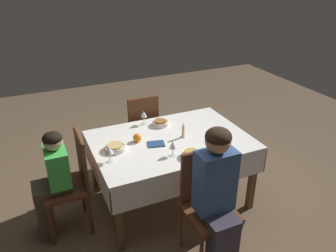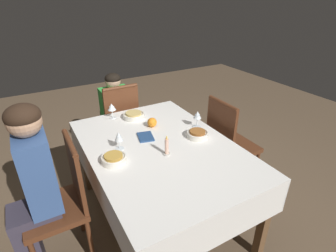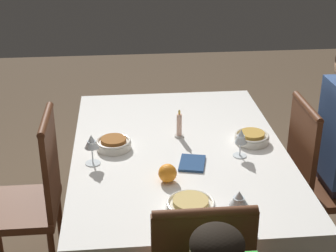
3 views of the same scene
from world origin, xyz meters
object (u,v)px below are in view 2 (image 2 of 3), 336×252
chair_north (63,199)px  wine_glass_south (197,116)px  wine_glass_north (119,137)px  napkin_red_folded (146,137)px  candle_centerpiece (167,148)px  wine_glass_east (112,107)px  orange_fruit (152,122)px  bowl_south (197,134)px  person_child_green (114,112)px  chair_east (120,120)px  person_adult_denim (33,186)px  bowl_east (134,115)px  dining_table (160,155)px  bowl_north (114,158)px  chair_south (228,142)px

chair_north → wine_glass_south: 1.21m
wine_glass_north → napkin_red_folded: wine_glass_north is taller
chair_north → wine_glass_south: (0.10, -1.16, 0.31)m
wine_glass_south → candle_centerpiece: bearing=119.5°
wine_glass_east → orange_fruit: bearing=-144.4°
wine_glass_east → bowl_south: wine_glass_east is taller
person_child_green → chair_east: bearing=90.0°
person_child_green → wine_glass_south: 1.13m
person_adult_denim → napkin_red_folded: person_adult_denim is taller
bowl_east → bowl_south: 0.66m
napkin_red_folded → dining_table: bearing=-165.7°
person_child_green → person_adult_denim: bearing=51.2°
wine_glass_north → dining_table: bearing=-110.9°
person_child_green → bowl_east: 0.61m
wine_glass_east → chair_north: bearing=137.1°
dining_table → person_child_green: size_ratio=1.48×
candle_centerpiece → chair_east: bearing=-1.5°
bowl_north → wine_glass_south: (0.15, -0.80, 0.08)m
person_child_green → bowl_north: (-1.17, 0.39, 0.19)m
wine_glass_north → orange_fruit: size_ratio=1.73×
person_child_green → wine_glass_east: bearing=71.3°
chair_south → candle_centerpiece: (-0.18, 0.75, 0.26)m
dining_table → orange_fruit: bearing=-15.5°
chair_east → bowl_south: (-1.00, -0.31, 0.23)m
person_adult_denim → napkin_red_folded: bearing=100.4°
person_adult_denim → napkin_red_folded: (0.15, -0.85, 0.04)m
wine_glass_north → chair_east: bearing=-19.0°
chair_north → chair_south: same height
chair_north → chair_south: (0.03, -1.48, 0.00)m
bowl_south → dining_table: bearing=85.1°
bowl_east → candle_centerpiece: (-0.68, 0.03, 0.03)m
bowl_east → napkin_red_folded: (-0.38, 0.06, -0.02)m
bowl_east → orange_fruit: 0.25m
chair_east → bowl_south: chair_east is taller
chair_north → chair_east: size_ratio=1.00×
person_child_green → wine_glass_east: size_ratio=7.14×
person_adult_denim → bowl_east: size_ratio=6.21×
chair_south → wine_glass_east: chair_south is taller
napkin_red_folded → candle_centerpiece: bearing=-174.7°
dining_table → wine_glass_east: (0.65, 0.15, 0.19)m
person_adult_denim → wine_glass_east: bearing=130.6°
candle_centerpiece → chair_north: bearing=78.8°
chair_east → orange_fruit: size_ratio=11.52×
bowl_south → napkin_red_folded: size_ratio=0.97×
chair_east → wine_glass_east: size_ratio=6.62×
chair_east → bowl_south: 1.07m
bowl_south → bowl_north: bearing=90.2°
bowl_south → wine_glass_east: bearing=35.3°
napkin_red_folded → wine_glass_south: bearing=-96.4°
wine_glass_north → wine_glass_south: wine_glass_south is taller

